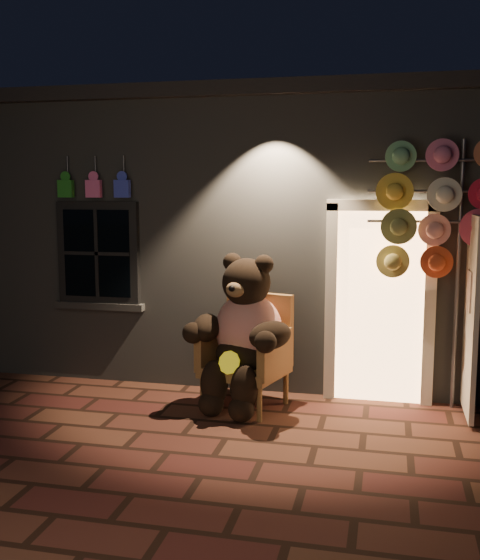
% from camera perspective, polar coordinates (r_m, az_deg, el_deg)
% --- Properties ---
extents(ground, '(60.00, 60.00, 0.00)m').
position_cam_1_polar(ground, '(6.26, -1.28, -13.64)').
color(ground, '#522E1F').
rests_on(ground, ground).
extents(shop_building, '(7.30, 5.95, 3.51)m').
position_cam_1_polar(shop_building, '(9.75, 4.44, 4.64)').
color(shop_building, slate).
rests_on(shop_building, ground).
extents(wicker_armchair, '(0.97, 0.92, 1.19)m').
position_cam_1_polar(wicker_armchair, '(7.00, 0.81, -6.19)').
color(wicker_armchair, olive).
rests_on(wicker_armchair, ground).
extents(teddy_bear, '(1.14, 1.03, 1.63)m').
position_cam_1_polar(teddy_bear, '(6.81, 0.33, -4.66)').
color(teddy_bear, red).
rests_on(teddy_bear, ground).
extents(hat_rack, '(1.72, 0.22, 2.82)m').
position_cam_1_polar(hat_rack, '(6.95, 18.19, 6.36)').
color(hat_rack, '#59595E').
rests_on(hat_rack, ground).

